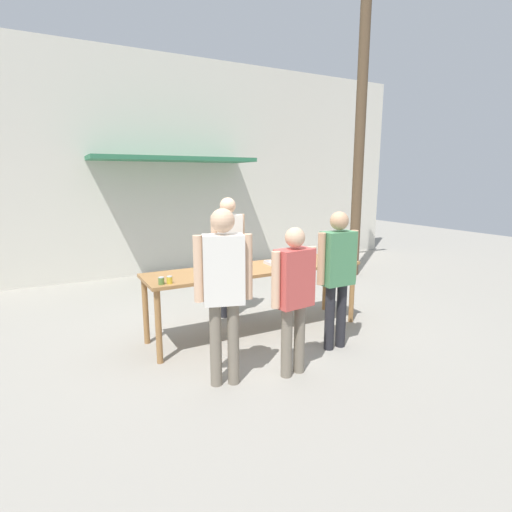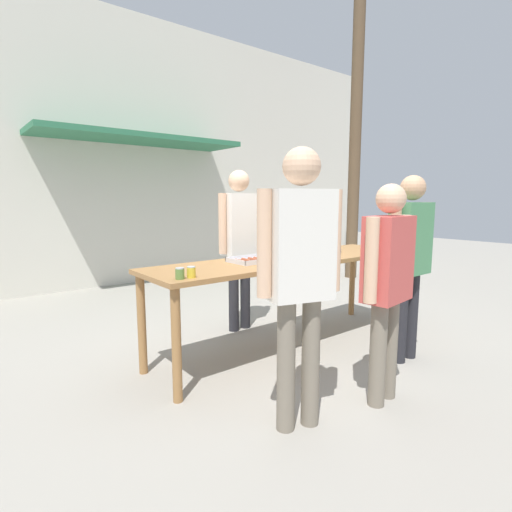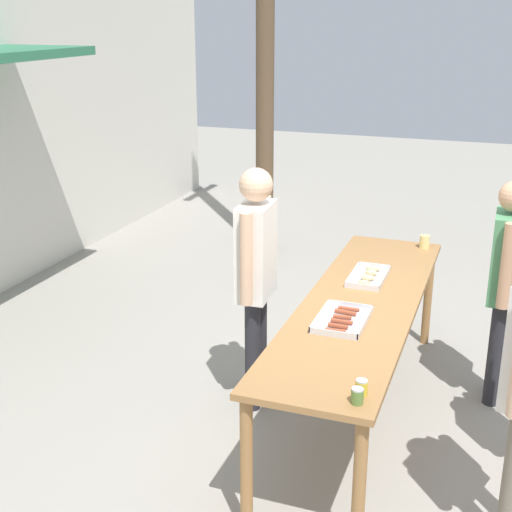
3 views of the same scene
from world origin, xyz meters
The scene contains 13 objects.
ground_plane centered at (0.00, 0.00, 0.00)m, with size 24.00×24.00×0.00m, color gray.
building_facade_back centered at (0.00, 3.98, 2.26)m, with size 12.00×1.11×4.50m.
serving_table centered at (0.00, 0.00, 0.80)m, with size 2.90×0.75×0.89m.
food_tray_sausages centered at (-0.39, 0.04, 0.90)m, with size 0.47×0.31×0.04m.
food_tray_buns centered at (0.44, 0.04, 0.91)m, with size 0.47×0.25×0.05m.
condiment_jar_mustard centered at (-1.32, -0.26, 0.93)m, with size 0.06×0.06×0.08m.
condiment_jar_ketchup centered at (-1.23, -0.26, 0.93)m, with size 0.06×0.06×0.08m.
beer_cup centered at (1.31, -0.25, 0.94)m, with size 0.08×0.08×0.11m.
person_server_behind_table centered at (-0.06, 0.73, 1.07)m, with size 0.54×0.23×1.77m.
person_customer_holding_hotdog centered at (-0.93, -1.07, 1.07)m, with size 0.54×0.32×1.76m.
person_customer_with_cup centered at (0.60, -0.90, 1.00)m, with size 0.57×0.22×1.66m.
person_customer_waiting_in_line centered at (-0.21, -1.22, 0.93)m, with size 0.56×0.26×1.56m.
utility_pole centered at (3.36, 1.87, 3.32)m, with size 1.10×0.21×6.46m.
Camera 1 is at (-2.39, -4.48, 2.04)m, focal length 28.00 mm.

